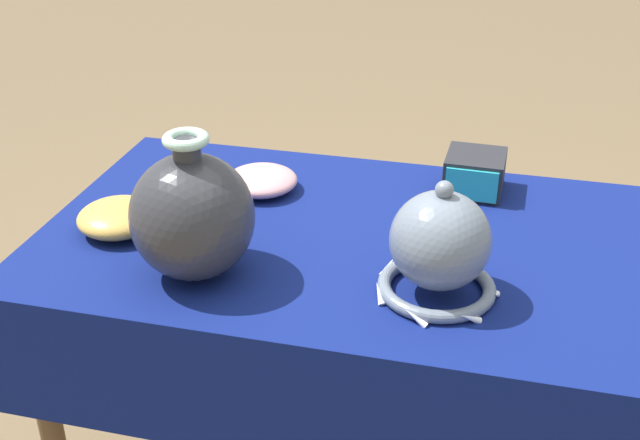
{
  "coord_description": "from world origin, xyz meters",
  "views": [
    {
      "loc": [
        0.25,
        -1.26,
        1.47
      ],
      "look_at": [
        -0.03,
        -0.13,
        0.85
      ],
      "focal_mm": 45.0,
      "sensor_mm": 36.0,
      "label": 1
    }
  ],
  "objects": [
    {
      "name": "bowl_shallow_ochre",
      "position": [
        -0.42,
        -0.09,
        0.78
      ],
      "size": [
        0.15,
        0.15,
        0.05
      ],
      "primitive_type": "ellipsoid",
      "color": "gold",
      "rests_on": "display_table"
    },
    {
      "name": "bowl_shallow_rose",
      "position": [
        -0.22,
        0.14,
        0.78
      ],
      "size": [
        0.15,
        0.15,
        0.04
      ],
      "primitive_type": "ellipsoid",
      "color": "#D19399",
      "rests_on": "display_table"
    },
    {
      "name": "vase_dome_bell",
      "position": [
        0.17,
        -0.16,
        0.84
      ],
      "size": [
        0.2,
        0.21,
        0.2
      ],
      "color": "slate",
      "rests_on": "display_table"
    },
    {
      "name": "vase_tall_bulbous",
      "position": [
        -0.23,
        -0.19,
        0.86
      ],
      "size": [
        0.2,
        0.2,
        0.25
      ],
      "color": "#2D2D33",
      "rests_on": "display_table"
    },
    {
      "name": "display_table",
      "position": [
        0.0,
        -0.02,
        0.67
      ],
      "size": [
        1.14,
        0.69,
        0.75
      ],
      "color": "brown",
      "rests_on": "ground_plane"
    },
    {
      "name": "mosaic_tile_box",
      "position": [
        0.2,
        0.24,
        0.79
      ],
      "size": [
        0.12,
        0.13,
        0.08
      ],
      "rotation": [
        0.0,
        0.0,
        -0.03
      ],
      "color": "#232328",
      "rests_on": "display_table"
    }
  ]
}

